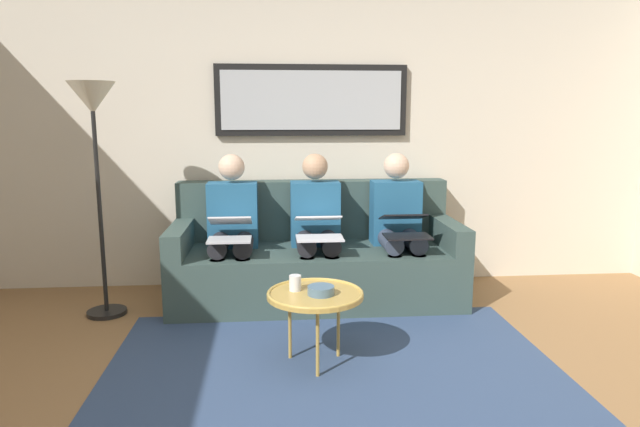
% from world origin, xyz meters
% --- Properties ---
extents(wall_rear, '(6.00, 0.12, 2.60)m').
position_xyz_m(wall_rear, '(0.00, -2.60, 1.30)').
color(wall_rear, beige).
rests_on(wall_rear, ground_plane).
extents(area_rug, '(2.60, 1.80, 0.01)m').
position_xyz_m(area_rug, '(0.00, -0.85, 0.00)').
color(area_rug, '#33476B').
rests_on(area_rug, ground_plane).
extents(couch, '(2.20, 0.90, 0.90)m').
position_xyz_m(couch, '(0.00, -2.12, 0.31)').
color(couch, '#384C47').
rests_on(couch, ground_plane).
extents(framed_mirror, '(1.57, 0.05, 0.58)m').
position_xyz_m(framed_mirror, '(0.00, -2.51, 1.55)').
color(framed_mirror, black).
extents(coffee_table, '(0.56, 0.56, 0.44)m').
position_xyz_m(coffee_table, '(0.10, -0.90, 0.42)').
color(coffee_table, tan).
rests_on(coffee_table, ground_plane).
extents(cup, '(0.07, 0.07, 0.09)m').
position_xyz_m(cup, '(0.21, -0.96, 0.48)').
color(cup, silver).
rests_on(cup, coffee_table).
extents(bowl, '(0.15, 0.15, 0.05)m').
position_xyz_m(bowl, '(0.07, -0.87, 0.46)').
color(bowl, slate).
rests_on(bowl, coffee_table).
extents(person_left, '(0.38, 0.58, 1.14)m').
position_xyz_m(person_left, '(-0.64, -2.05, 0.61)').
color(person_left, '#235B84').
rests_on(person_left, couch).
extents(laptop_black, '(0.33, 0.38, 0.16)m').
position_xyz_m(laptop_black, '(-0.64, -1.81, 0.63)').
color(laptop_black, black).
extents(person_middle, '(0.38, 0.58, 1.14)m').
position_xyz_m(person_middle, '(0.00, -2.05, 0.61)').
color(person_middle, '#235B84').
rests_on(person_middle, couch).
extents(laptop_white, '(0.33, 0.37, 0.16)m').
position_xyz_m(laptop_white, '(0.00, -1.81, 0.63)').
color(laptop_white, white).
extents(person_right, '(0.38, 0.58, 1.14)m').
position_xyz_m(person_right, '(0.64, -2.05, 0.61)').
color(person_right, '#235B84').
rests_on(person_right, couch).
extents(laptop_silver, '(0.31, 0.37, 0.16)m').
position_xyz_m(laptop_silver, '(0.64, -1.82, 0.63)').
color(laptop_silver, silver).
extents(standing_lamp, '(0.32, 0.32, 1.66)m').
position_xyz_m(standing_lamp, '(1.55, -1.85, 1.37)').
color(standing_lamp, black).
rests_on(standing_lamp, ground_plane).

